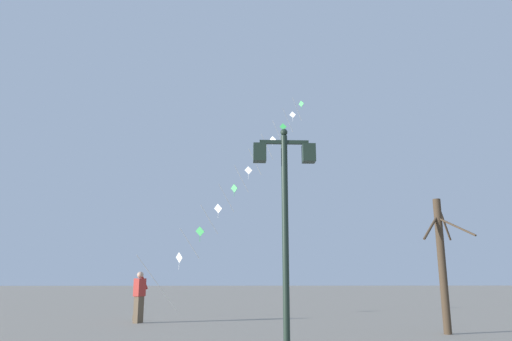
% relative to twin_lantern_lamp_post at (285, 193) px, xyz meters
% --- Properties ---
extents(ground_plane, '(160.00, 160.00, 0.00)m').
position_rel_twin_lantern_lamp_post_xyz_m(ground_plane, '(-1.79, 10.16, -3.28)').
color(ground_plane, gray).
extents(twin_lantern_lamp_post, '(1.37, 0.28, 4.74)m').
position_rel_twin_lantern_lamp_post_xyz_m(twin_lantern_lamp_post, '(0.00, 0.00, 0.00)').
color(twin_lantern_lamp_post, '#1E2D23').
rests_on(twin_lantern_lamp_post, ground_plane).
extents(kite_train, '(8.17, 12.26, 13.22)m').
position_rel_twin_lantern_lamp_post_xyz_m(kite_train, '(-0.46, 14.29, 3.73)').
color(kite_train, brown).
rests_on(kite_train, ground_plane).
extents(kite_flyer, '(0.43, 0.61, 1.71)m').
position_rel_twin_lantern_lamp_post_xyz_m(kite_flyer, '(-4.36, 6.90, -2.38)').
color(kite_flyer, brown).
rests_on(kite_flyer, ground_plane).
extents(bare_tree, '(1.26, 1.94, 3.72)m').
position_rel_twin_lantern_lamp_post_xyz_m(bare_tree, '(4.73, 3.21, -1.34)').
color(bare_tree, '#423323').
rests_on(bare_tree, ground_plane).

